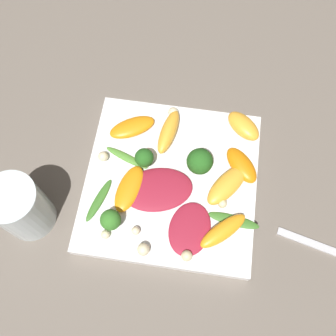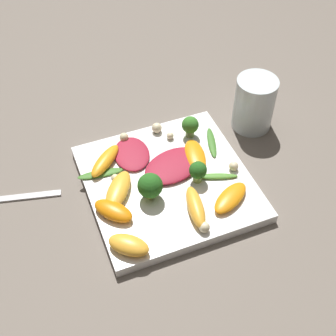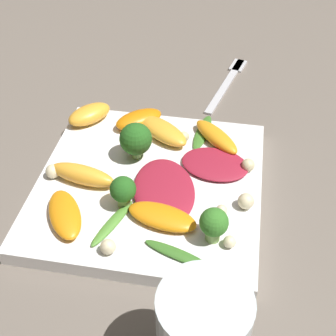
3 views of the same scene
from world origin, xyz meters
name	(u,v)px [view 3 (image 3 of 3)]	position (x,y,z in m)	size (l,w,h in m)	color
ground_plane	(150,192)	(0.00, 0.00, 0.00)	(2.40, 2.40, 0.00)	#6B6056
plate	(150,186)	(0.00, 0.00, 0.01)	(0.26, 0.26, 0.02)	white
drinking_glass	(202,336)	(0.20, 0.08, 0.05)	(0.07, 0.07, 0.10)	silver
fork	(230,78)	(-0.26, 0.07, 0.00)	(0.16, 0.05, 0.01)	silver
radicchio_leaf_0	(164,190)	(0.02, 0.02, 0.02)	(0.12, 0.09, 0.01)	maroon
radicchio_leaf_1	(215,164)	(-0.04, 0.07, 0.02)	(0.07, 0.09, 0.01)	maroon
orange_segment_0	(162,217)	(0.06, 0.03, 0.03)	(0.05, 0.08, 0.01)	orange
orange_segment_1	(159,130)	(-0.08, 0.00, 0.03)	(0.07, 0.08, 0.02)	#FCAD33
orange_segment_2	(216,137)	(-0.08, 0.07, 0.03)	(0.07, 0.07, 0.02)	orange
orange_segment_3	(139,119)	(-0.10, -0.03, 0.03)	(0.06, 0.07, 0.02)	orange
orange_segment_4	(89,114)	(-0.10, -0.10, 0.03)	(0.07, 0.06, 0.02)	#FCAD33
orange_segment_5	(65,214)	(0.07, -0.08, 0.03)	(0.08, 0.06, 0.01)	orange
orange_segment_6	(82,175)	(0.01, -0.07, 0.03)	(0.04, 0.08, 0.02)	#FCAD33
broccoli_floret_0	(136,139)	(-0.04, -0.02, 0.05)	(0.04, 0.04, 0.05)	#7A9E51
broccoli_floret_1	(214,224)	(0.07, 0.08, 0.04)	(0.03, 0.03, 0.04)	#7A9E51
broccoli_floret_2	(123,191)	(0.04, -0.02, 0.04)	(0.03, 0.03, 0.04)	#7A9E51
arugula_sprig_0	(202,132)	(-0.10, 0.05, 0.02)	(0.08, 0.03, 0.00)	#3D7528
arugula_sprig_1	(113,223)	(0.07, -0.02, 0.02)	(0.07, 0.04, 0.01)	#518E33
arugula_sprig_2	(177,254)	(0.10, 0.05, 0.02)	(0.03, 0.07, 0.00)	#3D7528
macadamia_nut_0	(53,171)	(0.01, -0.11, 0.03)	(0.02, 0.02, 0.02)	beige
macadamia_nut_1	(108,247)	(0.11, -0.02, 0.03)	(0.02, 0.02, 0.02)	beige
macadamia_nut_2	(248,165)	(-0.04, 0.11, 0.03)	(0.02, 0.02, 0.02)	beige
macadamia_nut_3	(246,201)	(0.02, 0.11, 0.03)	(0.02, 0.02, 0.02)	beige
macadamia_nut_4	(184,137)	(-0.08, 0.03, 0.02)	(0.01, 0.01, 0.01)	beige
macadamia_nut_5	(230,242)	(0.08, 0.10, 0.02)	(0.01, 0.01, 0.01)	beige
macadamia_nut_6	(222,210)	(0.04, 0.09, 0.02)	(0.01, 0.01, 0.01)	beige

